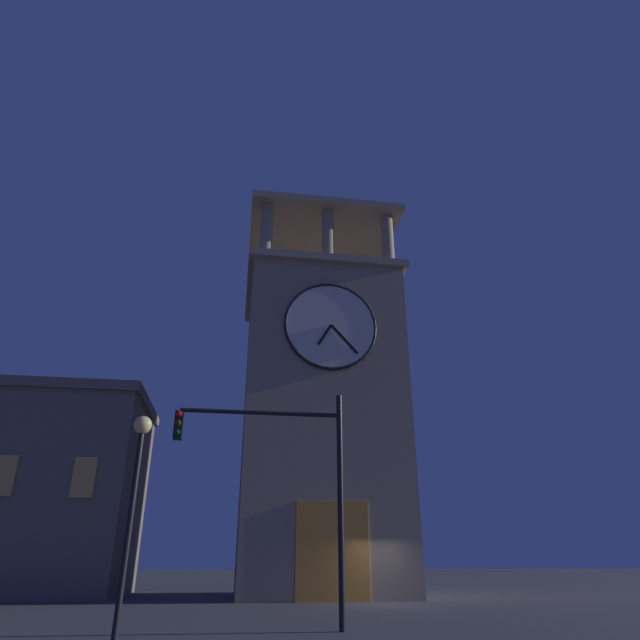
% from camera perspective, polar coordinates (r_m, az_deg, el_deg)
% --- Properties ---
extents(ground_plane, '(200.00, 200.00, 0.00)m').
position_cam_1_polar(ground_plane, '(24.27, 7.26, -27.52)').
color(ground_plane, '#424247').
extents(clocktower, '(8.71, 8.91, 22.63)m').
position_cam_1_polar(clocktower, '(30.36, -0.15, -10.28)').
color(clocktower, gray).
rests_on(clocktower, ground_plane).
extents(traffic_signal_near, '(4.58, 0.41, 5.90)m').
position_cam_1_polar(traffic_signal_near, '(15.08, -3.63, -14.93)').
color(traffic_signal_near, black).
rests_on(traffic_signal_near, ground_plane).
extents(street_lamp, '(0.44, 0.44, 4.87)m').
position_cam_1_polar(street_lamp, '(14.14, -18.76, -15.25)').
color(street_lamp, black).
rests_on(street_lamp, ground_plane).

